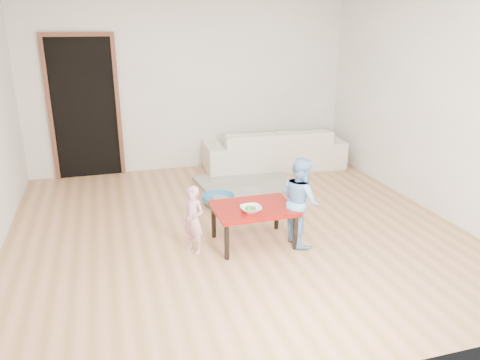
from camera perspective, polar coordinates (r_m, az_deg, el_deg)
name	(u,v)px	position (r m, az deg, el deg)	size (l,w,h in m)	color
floor	(235,228)	(5.42, -0.60, -5.84)	(5.00, 5.00, 0.01)	#A67C47
back_wall	(191,86)	(7.42, -6.01, 11.33)	(5.00, 0.02, 2.60)	white
right_wall	(434,105)	(6.17, 22.56, 8.45)	(0.02, 5.00, 2.60)	white
doorway	(85,109)	(7.33, -18.41, 8.20)	(1.02, 0.08, 2.11)	brown
sofa	(273,148)	(7.51, 4.09, 3.86)	(2.20, 0.86, 0.64)	beige
cushion	(264,142)	(7.26, 2.89, 4.67)	(0.45, 0.40, 0.12)	orange
red_table	(253,225)	(4.99, 1.65, -5.50)	(0.84, 0.63, 0.42)	maroon
bowl	(251,209)	(4.78, 1.34, -3.56)	(0.22, 0.22, 0.05)	white
broccoli	(251,209)	(4.78, 1.34, -3.54)	(0.12, 0.12, 0.06)	#2D5919
child_pink	(193,220)	(4.78, -5.71, -4.86)	(0.26, 0.17, 0.71)	#D76280
child_blue	(301,201)	(4.95, 7.44, -2.56)	(0.46, 0.36, 0.94)	#6AB7F6
basin	(218,200)	(6.05, -2.67, -2.47)	(0.42, 0.42, 0.13)	teal
blanket	(247,184)	(6.71, 0.85, -0.54)	(1.31, 1.09, 0.07)	#9B9889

